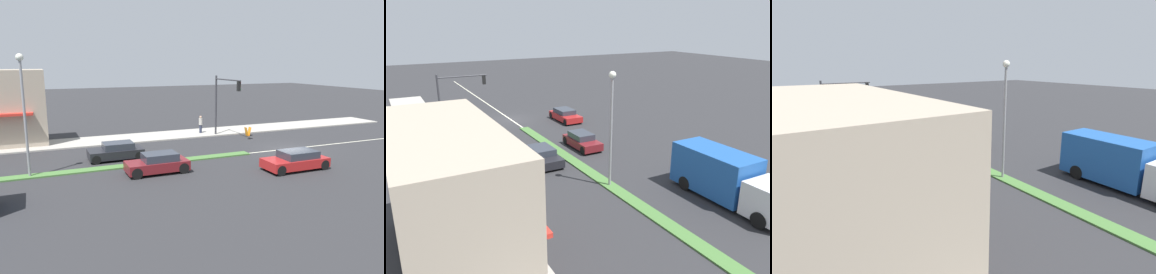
{
  "view_description": "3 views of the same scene",
  "coord_description": "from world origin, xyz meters",
  "views": [
    {
      "loc": [
        -24.25,
        19.01,
        6.99
      ],
      "look_at": [
        -1.39,
        9.24,
        1.98
      ],
      "focal_mm": 35.0,
      "sensor_mm": 36.0,
      "label": 1
    },
    {
      "loc": [
        12.59,
        38.09,
        10.38
      ],
      "look_at": [
        -0.65,
        14.06,
        1.76
      ],
      "focal_mm": 35.0,
      "sensor_mm": 36.0,
      "label": 2
    },
    {
      "loc": [
        12.41,
        33.15,
        7.34
      ],
      "look_at": [
        -1.35,
        13.11,
        1.26
      ],
      "focal_mm": 28.0,
      "sensor_mm": 36.0,
      "label": 3
    }
  ],
  "objects": [
    {
      "name": "sedan_dark",
      "position": [
        2.2,
        13.69,
        0.6
      ],
      "size": [
        1.86,
        3.88,
        1.25
      ],
      "color": "black",
      "rests_on": "ground"
    },
    {
      "name": "pedestrian",
      "position": [
        8.69,
        4.01,
        1.01
      ],
      "size": [
        0.34,
        0.34,
        1.68
      ],
      "color": "#282D42",
      "rests_on": "sidewalk_right"
    },
    {
      "name": "warning_aframe_sign",
      "position": [
        6.06,
        0.23,
        0.43
      ],
      "size": [
        0.45,
        0.53,
        0.84
      ],
      "color": "orange",
      "rests_on": "ground"
    },
    {
      "name": "traffic_signal_main",
      "position": [
        6.12,
        2.92,
        3.9
      ],
      "size": [
        4.59,
        0.34,
        5.6
      ],
      "color": "#333338",
      "rests_on": "sidewalk_right"
    },
    {
      "name": "ground_plane",
      "position": [
        0.0,
        18.0,
        0.0
      ],
      "size": [
        160.0,
        160.0,
        0.0
      ],
      "primitive_type": "plane",
      "color": "#2B2B2D"
    },
    {
      "name": "hatchback_red",
      "position": [
        -5.0,
        3.34,
        0.61
      ],
      "size": [
        1.91,
        4.31,
        1.26
      ],
      "color": "#AD1E1E",
      "rests_on": "ground"
    },
    {
      "name": "lane_marking_center",
      "position": [
        0.0,
        0.0,
        0.0
      ],
      "size": [
        0.16,
        60.0,
        0.01
      ],
      "primitive_type": "cube",
      "color": "beige",
      "rests_on": "ground"
    },
    {
      "name": "sidewalk_right",
      "position": [
        9.0,
        18.5,
        0.06
      ],
      "size": [
        4.0,
        73.0,
        0.12
      ],
      "primitive_type": "cube",
      "color": "#A8A399",
      "rests_on": "ground"
    },
    {
      "name": "sedan_maroon",
      "position": [
        -2.2,
        11.96,
        0.63
      ],
      "size": [
        1.76,
        3.96,
        1.29
      ],
      "color": "maroon",
      "rests_on": "ground"
    },
    {
      "name": "street_lamp",
      "position": [
        0.0,
        19.51,
        4.78
      ],
      "size": [
        0.44,
        0.44,
        7.37
      ],
      "color": "gray",
      "rests_on": "median_strip"
    }
  ]
}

